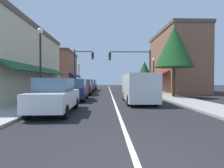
% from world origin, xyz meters
% --- Properties ---
extents(ground_plane, '(80.00, 80.00, 0.00)m').
position_xyz_m(ground_plane, '(0.00, 18.00, 0.00)').
color(ground_plane, black).
extents(sidewalk_left, '(2.60, 56.00, 0.12)m').
position_xyz_m(sidewalk_left, '(-5.50, 18.00, 0.06)').
color(sidewalk_left, '#A39E99').
rests_on(sidewalk_left, ground).
extents(sidewalk_right, '(2.60, 56.00, 0.12)m').
position_xyz_m(sidewalk_right, '(5.50, 18.00, 0.06)').
color(sidewalk_right, gray).
rests_on(sidewalk_right, ground).
extents(lane_center_stripe, '(0.14, 52.00, 0.01)m').
position_xyz_m(lane_center_stripe, '(0.00, 18.00, 0.00)').
color(lane_center_stripe, silver).
rests_on(lane_center_stripe, ground).
extents(storefront_left_block, '(6.90, 14.20, 6.61)m').
position_xyz_m(storefront_left_block, '(-9.59, 12.00, 3.31)').
color(storefront_left_block, beige).
rests_on(storefront_left_block, ground).
extents(storefront_right_block, '(5.89, 10.20, 8.46)m').
position_xyz_m(storefront_right_block, '(9.09, 20.00, 4.23)').
color(storefront_right_block, '#8E5B42').
rests_on(storefront_right_block, ground).
extents(storefront_far_left, '(5.56, 8.20, 6.94)m').
position_xyz_m(storefront_far_left, '(-8.92, 28.00, 3.48)').
color(storefront_far_left, '#8E5B42').
rests_on(storefront_far_left, ground).
extents(parked_car_nearest_left, '(1.82, 4.12, 1.77)m').
position_xyz_m(parked_car_nearest_left, '(-3.16, 5.33, 0.88)').
color(parked_car_nearest_left, silver).
rests_on(parked_car_nearest_left, ground).
extents(parked_car_second_left, '(1.86, 4.14, 1.77)m').
position_xyz_m(parked_car_second_left, '(-3.11, 10.69, 0.88)').
color(parked_car_second_left, navy).
rests_on(parked_car_second_left, ground).
extents(parked_car_third_left, '(1.88, 4.15, 1.77)m').
position_xyz_m(parked_car_third_left, '(-3.17, 15.99, 0.88)').
color(parked_car_third_left, maroon).
rests_on(parked_car_third_left, ground).
extents(parked_car_far_left, '(1.78, 4.10, 1.77)m').
position_xyz_m(parked_car_far_left, '(-3.26, 20.65, 0.88)').
color(parked_car_far_left, black).
rests_on(parked_car_far_left, ground).
extents(parked_car_distant_left, '(1.79, 4.10, 1.77)m').
position_xyz_m(parked_car_distant_left, '(-3.19, 25.35, 0.88)').
color(parked_car_distant_left, '#0F4C33').
rests_on(parked_car_distant_left, ground).
extents(van_in_lane, '(2.05, 5.20, 2.12)m').
position_xyz_m(van_in_lane, '(1.76, 9.11, 1.15)').
color(van_in_lane, silver).
rests_on(van_in_lane, ground).
extents(traffic_signal_mast_arm, '(5.23, 0.50, 5.43)m').
position_xyz_m(traffic_signal_mast_arm, '(2.95, 17.25, 3.73)').
color(traffic_signal_mast_arm, '#333333').
rests_on(traffic_signal_mast_arm, ground).
extents(traffic_signal_left_corner, '(2.64, 0.50, 5.73)m').
position_xyz_m(traffic_signal_left_corner, '(-3.98, 18.92, 3.74)').
color(traffic_signal_left_corner, '#333333').
rests_on(traffic_signal_left_corner, ground).
extents(street_lamp_left_near, '(0.36, 0.36, 5.09)m').
position_xyz_m(street_lamp_left_near, '(-4.94, 7.99, 3.40)').
color(street_lamp_left_near, black).
rests_on(street_lamp_left_near, ground).
extents(street_lamp_right_mid, '(0.36, 0.36, 4.19)m').
position_xyz_m(street_lamp_right_mid, '(4.80, 15.72, 2.87)').
color(street_lamp_right_mid, black).
rests_on(street_lamp_right_mid, ground).
extents(street_lamp_left_far, '(0.36, 0.36, 4.52)m').
position_xyz_m(street_lamp_left_far, '(-5.09, 24.25, 3.07)').
color(street_lamp_left_far, black).
rests_on(street_lamp_left_far, ground).
extents(tree_right_near, '(3.64, 3.64, 6.94)m').
position_xyz_m(tree_right_near, '(5.92, 12.76, 4.92)').
color(tree_right_near, '#4C331E').
rests_on(tree_right_near, ground).
extents(tree_right_far, '(2.41, 2.41, 5.10)m').
position_xyz_m(tree_right_far, '(6.26, 26.58, 3.74)').
color(tree_right_far, '#4C331E').
rests_on(tree_right_far, ground).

